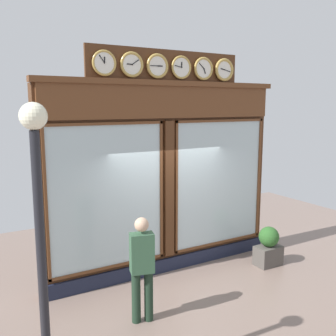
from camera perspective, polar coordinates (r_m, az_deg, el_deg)
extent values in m
cube|color=#4C2B16|center=(7.71, -0.56, -1.88)|extent=(5.01, 0.30, 3.73)
cube|color=#191E33|center=(8.08, 0.07, -14.16)|extent=(5.01, 0.08, 0.28)
cube|color=brown|center=(7.39, 0.16, 9.80)|extent=(4.91, 0.08, 0.61)
cube|color=brown|center=(7.42, 0.08, 12.54)|extent=(5.11, 0.20, 0.10)
cube|color=silver|center=(8.30, 7.71, -2.23)|extent=(2.16, 0.02, 2.62)
cube|color=brown|center=(8.12, 8.00, 7.00)|extent=(2.26, 0.04, 0.05)
cube|color=brown|center=(8.65, 7.59, -10.94)|extent=(2.26, 0.04, 0.05)
cube|color=brown|center=(9.00, 13.35, -1.50)|extent=(0.05, 0.04, 2.72)
cube|color=brown|center=(7.67, 1.26, -3.11)|extent=(0.05, 0.04, 2.72)
cube|color=silver|center=(7.06, -8.97, -4.33)|extent=(2.16, 0.02, 2.62)
cube|color=brown|center=(6.85, -9.19, 6.54)|extent=(2.26, 0.04, 0.05)
cube|color=brown|center=(7.47, -8.64, -14.36)|extent=(2.26, 0.04, 0.05)
cube|color=brown|center=(6.73, -17.72, -5.34)|extent=(0.05, 0.04, 2.72)
cube|color=brown|center=(7.50, -1.02, -3.41)|extent=(0.05, 0.04, 2.72)
cube|color=#4C2B16|center=(7.59, 0.11, -3.25)|extent=(0.20, 0.10, 2.72)
cube|color=#4C2B16|center=(7.48, -0.08, 14.81)|extent=(3.23, 0.06, 0.64)
cylinder|color=white|center=(8.14, 8.38, 14.27)|extent=(0.37, 0.02, 0.37)
torus|color=#B79347|center=(8.14, 8.40, 14.28)|extent=(0.46, 0.06, 0.46)
cube|color=black|center=(8.10, 8.18, 14.38)|extent=(0.10, 0.01, 0.04)
cube|color=black|center=(8.17, 8.88, 14.12)|extent=(0.15, 0.01, 0.05)
sphere|color=black|center=(8.13, 8.47, 14.28)|extent=(0.02, 0.02, 0.02)
cylinder|color=white|center=(7.83, 5.32, 14.53)|extent=(0.37, 0.02, 0.37)
torus|color=#B79347|center=(7.83, 5.33, 14.53)|extent=(0.45, 0.05, 0.45)
cube|color=black|center=(7.82, 5.49, 14.19)|extent=(0.05, 0.01, 0.10)
cube|color=black|center=(7.79, 5.03, 14.95)|extent=(0.12, 0.01, 0.11)
sphere|color=black|center=(7.82, 5.39, 14.54)|extent=(0.02, 0.02, 0.02)
cylinder|color=white|center=(7.54, 2.00, 14.76)|extent=(0.37, 0.02, 0.37)
torus|color=#B79347|center=(7.54, 2.01, 14.76)|extent=(0.44, 0.04, 0.44)
cube|color=black|center=(7.54, 2.07, 15.15)|extent=(0.02, 0.01, 0.10)
cube|color=black|center=(7.49, 1.55, 14.91)|extent=(0.16, 0.01, 0.04)
sphere|color=black|center=(7.53, 2.07, 14.77)|extent=(0.02, 0.02, 0.02)
cylinder|color=white|center=(7.28, -1.58, 14.96)|extent=(0.37, 0.02, 0.37)
torus|color=#B79347|center=(7.28, -1.56, 14.96)|extent=(0.45, 0.05, 0.45)
cube|color=black|center=(7.29, -1.16, 14.96)|extent=(0.10, 0.01, 0.02)
cube|color=black|center=(7.23, -2.08, 14.99)|extent=(0.16, 0.01, 0.01)
sphere|color=black|center=(7.27, -1.51, 14.97)|extent=(0.02, 0.02, 0.02)
cylinder|color=white|center=(7.05, -5.41, 15.10)|extent=(0.37, 0.02, 0.37)
torus|color=#B79347|center=(7.05, -5.40, 15.11)|extent=(0.45, 0.05, 0.45)
cube|color=black|center=(7.02, -5.74, 15.15)|extent=(0.10, 0.01, 0.02)
cube|color=black|center=(7.07, -4.87, 15.45)|extent=(0.14, 0.01, 0.10)
sphere|color=black|center=(7.03, -5.35, 15.12)|extent=(0.02, 0.02, 0.02)
cylinder|color=white|center=(6.85, -9.49, 15.19)|extent=(0.37, 0.02, 0.37)
torus|color=#B79347|center=(6.84, -9.48, 15.19)|extent=(0.44, 0.04, 0.44)
cube|color=black|center=(6.84, -9.44, 15.62)|extent=(0.02, 0.01, 0.10)
cube|color=black|center=(6.82, -9.83, 15.73)|extent=(0.10, 0.01, 0.13)
sphere|color=black|center=(6.83, -9.44, 15.21)|extent=(0.02, 0.02, 0.02)
cylinder|color=#1C2F21|center=(6.30, -4.77, -18.68)|extent=(0.14, 0.14, 0.82)
cylinder|color=#1C2F21|center=(6.33, -2.90, -18.49)|extent=(0.14, 0.14, 0.82)
cube|color=#33563D|center=(6.01, -3.91, -12.51)|extent=(0.40, 0.30, 0.62)
sphere|color=tan|center=(5.86, -3.96, -8.42)|extent=(0.22, 0.22, 0.22)
cylinder|color=black|center=(4.43, -18.21, -15.21)|extent=(0.10, 0.10, 3.12)
sphere|color=#F4EFCC|center=(4.05, -19.45, 7.31)|extent=(0.28, 0.28, 0.28)
cube|color=#4C4742|center=(8.60, 14.70, -12.51)|extent=(0.56, 0.36, 0.41)
sphere|color=#285623|center=(8.45, 14.82, -9.87)|extent=(0.43, 0.43, 0.43)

